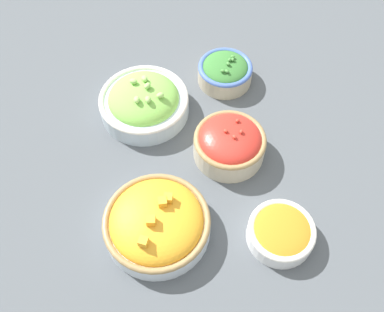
# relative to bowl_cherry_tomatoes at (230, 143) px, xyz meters

# --- Properties ---
(ground_plane) EXTENTS (3.00, 3.00, 0.00)m
(ground_plane) POSITION_rel_bowl_cherry_tomatoes_xyz_m (-0.01, 0.08, -0.04)
(ground_plane) COLOR #4C5156
(bowl_cherry_tomatoes) EXTENTS (0.15, 0.15, 0.08)m
(bowl_cherry_tomatoes) POSITION_rel_bowl_cherry_tomatoes_xyz_m (0.00, 0.00, 0.00)
(bowl_cherry_tomatoes) COLOR beige
(bowl_cherry_tomatoes) RESTS_ON ground_plane
(bowl_broccoli) EXTENTS (0.13, 0.13, 0.07)m
(bowl_broccoli) POSITION_rel_bowl_cherry_tomatoes_xyz_m (0.21, -0.03, -0.01)
(bowl_broccoli) COLOR beige
(bowl_broccoli) RESTS_ON ground_plane
(bowl_lettuce) EXTENTS (0.20, 0.20, 0.09)m
(bowl_lettuce) POSITION_rel_bowl_cherry_tomatoes_xyz_m (0.14, 0.16, -0.00)
(bowl_lettuce) COLOR #B2C1CC
(bowl_lettuce) RESTS_ON ground_plane
(bowl_squash) EXTENTS (0.20, 0.20, 0.08)m
(bowl_squash) POSITION_rel_bowl_cherry_tomatoes_xyz_m (-0.15, 0.17, -0.01)
(bowl_squash) COLOR silver
(bowl_squash) RESTS_ON ground_plane
(bowl_carrots) EXTENTS (0.12, 0.12, 0.04)m
(bowl_carrots) POSITION_rel_bowl_cherry_tomatoes_xyz_m (-0.20, -0.06, -0.01)
(bowl_carrots) COLOR white
(bowl_carrots) RESTS_ON ground_plane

